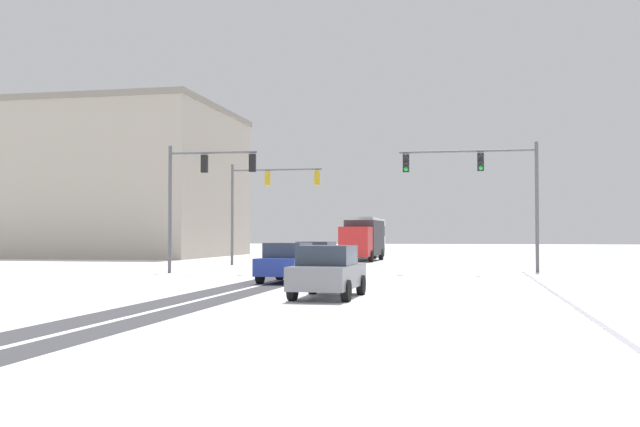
# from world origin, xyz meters

# --- Properties ---
(wheel_track_left_lane) EXTENTS (1.13, 37.83, 0.01)m
(wheel_track_left_lane) POSITION_xyz_m (-2.80, 17.20, 0.00)
(wheel_track_left_lane) COLOR #424247
(wheel_track_left_lane) RESTS_ON ground
(wheel_track_right_lane) EXTENTS (1.00, 37.83, 0.01)m
(wheel_track_right_lane) POSITION_xyz_m (-1.48, 17.20, 0.00)
(wheel_track_right_lane) COLOR #424247
(wheel_track_right_lane) RESTS_ON ground
(traffic_signal_far_left) EXTENTS (5.99, 0.39, 6.50)m
(traffic_signal_far_left) POSITION_xyz_m (-7.05, 40.40, 4.64)
(traffic_signal_far_left) COLOR #56565B
(traffic_signal_far_left) RESTS_ON ground
(traffic_signal_near_left) EXTENTS (4.66, 0.49, 6.50)m
(traffic_signal_near_left) POSITION_xyz_m (-7.54, 30.46, 4.58)
(traffic_signal_near_left) COLOR #56565B
(traffic_signal_near_left) RESTS_ON ground
(traffic_signal_near_right) EXTENTS (6.77, 0.48, 6.50)m
(traffic_signal_near_right) POSITION_xyz_m (6.75, 32.33, 4.67)
(traffic_signal_near_right) COLOR #56565B
(traffic_signal_near_right) RESTS_ON ground
(car_red_lead) EXTENTS (1.98, 4.18, 1.62)m
(car_red_lead) POSITION_xyz_m (-1.39, 30.13, 0.82)
(car_red_lead) COLOR red
(car_red_lead) RESTS_ON ground
(car_blue_second) EXTENTS (2.01, 4.19, 1.62)m
(car_blue_second) POSITION_xyz_m (-1.46, 24.74, 0.82)
(car_blue_second) COLOR #233899
(car_blue_second) RESTS_ON ground
(car_grey_third) EXTENTS (1.92, 4.14, 1.62)m
(car_grey_third) POSITION_xyz_m (1.54, 17.76, 0.82)
(car_grey_third) COLOR slate
(car_grey_third) RESTS_ON ground
(bus_oncoming) EXTENTS (2.85, 11.05, 3.38)m
(bus_oncoming) POSITION_xyz_m (-2.92, 58.22, 1.99)
(bus_oncoming) COLOR silver
(bus_oncoming) RESTS_ON ground
(box_truck_delivery) EXTENTS (2.50, 7.47, 3.02)m
(box_truck_delivery) POSITION_xyz_m (-1.86, 49.20, 1.63)
(box_truck_delivery) COLOR red
(box_truck_delivery) RESTS_ON ground
(office_building_far_left_block) EXTENTS (22.19, 18.17, 13.36)m
(office_building_far_left_block) POSITION_xyz_m (-26.65, 56.93, 6.69)
(office_building_far_left_block) COLOR #A89E8E
(office_building_far_left_block) RESTS_ON ground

